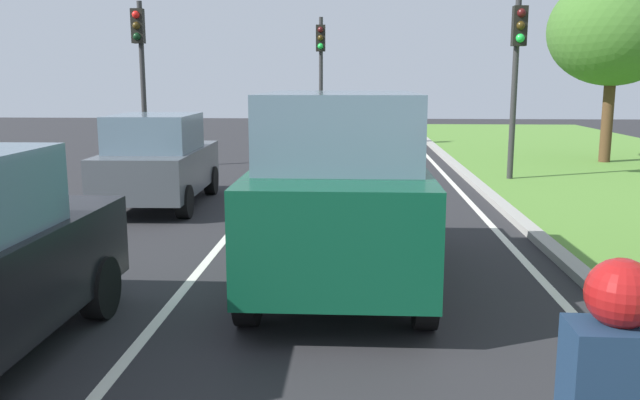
% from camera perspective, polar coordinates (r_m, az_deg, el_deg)
% --- Properties ---
extents(ground_plane, '(60.00, 60.00, 0.00)m').
position_cam_1_polar(ground_plane, '(12.40, -2.97, -0.93)').
color(ground_plane, '#262628').
extents(lane_line_center, '(0.12, 32.00, 0.01)m').
position_cam_1_polar(lane_line_center, '(12.49, -6.16, -0.88)').
color(lane_line_center, silver).
rests_on(lane_line_center, ground).
extents(lane_line_right_edge, '(0.12, 32.00, 0.01)m').
position_cam_1_polar(lane_line_right_edge, '(12.54, 13.62, -1.07)').
color(lane_line_right_edge, silver).
rests_on(lane_line_right_edge, ground).
extents(curb_right, '(0.24, 48.00, 0.12)m').
position_cam_1_polar(curb_right, '(12.63, 15.86, -0.83)').
color(curb_right, '#9E9B93').
rests_on(curb_right, ground).
extents(car_suv_ahead, '(1.98, 4.51, 2.28)m').
position_cam_1_polar(car_suv_ahead, '(7.85, 1.77, 1.14)').
color(car_suv_ahead, '#0C472D').
rests_on(car_suv_ahead, ground).
extents(car_hatchback_far, '(1.82, 3.75, 1.78)m').
position_cam_1_polar(car_hatchback_far, '(13.14, -13.78, 3.32)').
color(car_hatchback_far, '#474C51').
rests_on(car_hatchback_far, ground).
extents(rider_person, '(0.51, 0.41, 1.16)m').
position_cam_1_polar(rider_person, '(3.00, 23.96, -14.84)').
color(rider_person, '#192D47').
rests_on(rider_person, ground).
extents(traffic_light_near_right, '(0.32, 0.50, 4.38)m').
position_cam_1_polar(traffic_light_near_right, '(16.41, 16.66, 11.75)').
color(traffic_light_near_right, '#2D2D2D').
rests_on(traffic_light_near_right, ground).
extents(traffic_light_overhead_left, '(0.32, 0.50, 4.50)m').
position_cam_1_polar(traffic_light_overhead_left, '(18.84, -15.26, 11.94)').
color(traffic_light_overhead_left, '#2D2D2D').
rests_on(traffic_light_overhead_left, ground).
extents(traffic_light_far_median, '(0.32, 0.50, 4.58)m').
position_cam_1_polar(traffic_light_far_median, '(23.66, 0.07, 11.94)').
color(traffic_light_far_median, '#2D2D2D').
rests_on(traffic_light_far_median, ground).
extents(tree_roadside_far, '(3.66, 3.66, 5.36)m').
position_cam_1_polar(tree_roadside_far, '(20.94, 24.06, 13.21)').
color(tree_roadside_far, '#4C331E').
rests_on(tree_roadside_far, ground).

